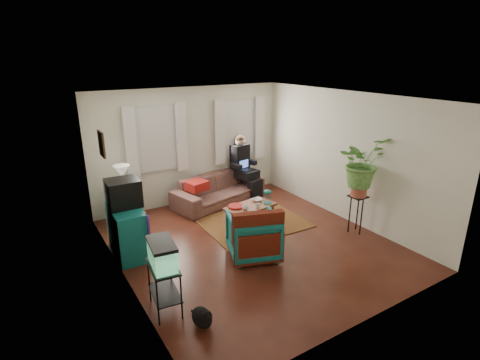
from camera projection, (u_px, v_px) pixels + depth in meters
floor at (252, 243)px, 6.79m from camera, size 4.50×5.00×0.01m
ceiling at (253, 98)px, 5.95m from camera, size 4.50×5.00×0.01m
wall_back at (191, 146)px, 8.38m from camera, size 4.50×0.01×2.60m
wall_front at (371, 232)px, 4.36m from camera, size 4.50×0.01×2.60m
wall_left at (119, 201)px, 5.25m from camera, size 0.01×5.00×2.60m
wall_right at (346, 157)px, 7.49m from camera, size 0.01×5.00×2.60m
window_left at (156, 139)px, 7.88m from camera, size 1.08×0.04×1.38m
window_right at (239, 129)px, 8.91m from camera, size 1.08×0.04×1.38m
curtains_left at (157, 140)px, 7.82m from camera, size 1.36×0.06×1.50m
curtains_right at (240, 130)px, 8.84m from camera, size 1.36×0.06×1.50m
picture_frame at (102, 144)px, 5.74m from camera, size 0.04×0.32×0.40m
area_rug at (253, 222)px, 7.62m from camera, size 2.05×1.66×0.01m
sofa at (219, 185)px, 8.52m from camera, size 2.35×1.37×0.86m
seated_person at (243, 168)px, 8.99m from camera, size 0.70×0.79×1.31m
side_table at (126, 207)px, 7.59m from camera, size 0.51×0.51×0.63m
table_lamp at (123, 180)px, 7.41m from camera, size 0.38×0.38×0.57m
dresser at (127, 231)px, 6.29m from camera, size 0.50×0.96×0.86m
crt_tv at (123, 193)px, 6.17m from camera, size 0.54×0.49×0.46m
aquarium_stand at (165, 288)px, 4.92m from camera, size 0.41×0.64×0.67m
aquarium at (162, 254)px, 4.76m from camera, size 0.37×0.58×0.35m
black_cat at (202, 316)px, 4.69m from camera, size 0.24×0.36×0.30m
armchair at (253, 234)px, 6.26m from camera, size 1.00×0.97×0.82m
serape_throw at (258, 233)px, 5.91m from camera, size 0.84×0.45×0.68m
coffee_table at (250, 215)px, 7.47m from camera, size 1.07×0.71×0.41m
cup_a at (245, 208)px, 7.18m from camera, size 0.13×0.13×0.09m
cup_b at (258, 205)px, 7.30m from camera, size 0.10×0.10×0.08m
bowl at (257, 200)px, 7.63m from camera, size 0.23×0.23×0.05m
snack_tray at (236, 206)px, 7.32m from camera, size 0.36×0.36×0.04m
birdcage at (267, 196)px, 7.48m from camera, size 0.19×0.19×0.29m
plant_stand at (356, 214)px, 7.11m from camera, size 0.32×0.32×0.74m
potted_plant at (361, 170)px, 6.82m from camera, size 0.86×0.75×0.94m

